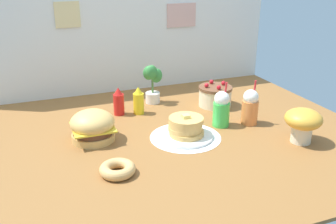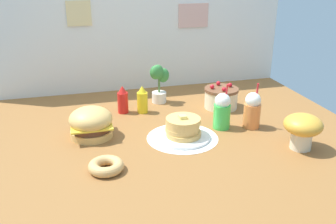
{
  "view_description": "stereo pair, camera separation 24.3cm",
  "coord_description": "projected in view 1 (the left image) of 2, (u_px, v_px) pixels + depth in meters",
  "views": [
    {
      "loc": [
        -0.8,
        -1.95,
        1.01
      ],
      "look_at": [
        0.02,
        0.15,
        0.1
      ],
      "focal_mm": 40.5,
      "sensor_mm": 36.0,
      "label": 1
    },
    {
      "loc": [
        -0.57,
        -2.03,
        1.01
      ],
      "look_at": [
        0.02,
        0.15,
        0.1
      ],
      "focal_mm": 40.5,
      "sensor_mm": 36.0,
      "label": 2
    }
  ],
  "objects": [
    {
      "name": "orange_float_cup",
      "position": [
        250.0,
        107.0,
        2.47
      ],
      "size": [
        0.11,
        0.11,
        0.3
      ],
      "color": "orange",
      "rests_on": "ground_plane"
    },
    {
      "name": "ground_plane",
      "position": [
        174.0,
        137.0,
        2.34
      ],
      "size": [
        2.42,
        1.97,
        0.02
      ],
      "primitive_type": "cube",
      "color": "brown"
    },
    {
      "name": "burger",
      "position": [
        93.0,
        126.0,
        2.25
      ],
      "size": [
        0.26,
        0.26,
        0.19
      ],
      "color": "#DBA859",
      "rests_on": "ground_plane"
    },
    {
      "name": "layer_cake",
      "position": [
        215.0,
        96.0,
        2.79
      ],
      "size": [
        0.25,
        0.25,
        0.18
      ],
      "color": "beige",
      "rests_on": "ground_plane"
    },
    {
      "name": "back_wall",
      "position": [
        128.0,
        31.0,
        3.0
      ],
      "size": [
        2.42,
        0.04,
        0.96
      ],
      "color": "silver",
      "rests_on": "ground_plane"
    },
    {
      "name": "mushroom_stool",
      "position": [
        303.0,
        122.0,
        2.21
      ],
      "size": [
        0.22,
        0.22,
        0.21
      ],
      "color": "beige",
      "rests_on": "ground_plane"
    },
    {
      "name": "doily_mat",
      "position": [
        185.0,
        137.0,
        2.31
      ],
      "size": [
        0.43,
        0.43,
        0.0
      ],
      "primitive_type": "cylinder",
      "color": "white",
      "rests_on": "ground_plane"
    },
    {
      "name": "donut_pink_glaze",
      "position": [
        118.0,
        169.0,
        1.9
      ],
      "size": [
        0.18,
        0.18,
        0.06
      ],
      "color": "tan",
      "rests_on": "ground_plane"
    },
    {
      "name": "mustard_bottle",
      "position": [
        139.0,
        101.0,
        2.64
      ],
      "size": [
        0.08,
        0.08,
        0.2
      ],
      "color": "yellow",
      "rests_on": "ground_plane"
    },
    {
      "name": "cream_soda_cup",
      "position": [
        221.0,
        109.0,
        2.44
      ],
      "size": [
        0.11,
        0.11,
        0.3
      ],
      "color": "green",
      "rests_on": "ground_plane"
    },
    {
      "name": "potted_plant",
      "position": [
        152.0,
        82.0,
        2.82
      ],
      "size": [
        0.14,
        0.12,
        0.3
      ],
      "color": "white",
      "rests_on": "ground_plane"
    },
    {
      "name": "ketchup_bottle",
      "position": [
        119.0,
        102.0,
        2.62
      ],
      "size": [
        0.08,
        0.08,
        0.2
      ],
      "color": "red",
      "rests_on": "ground_plane"
    },
    {
      "name": "pancake_stack",
      "position": [
        186.0,
        128.0,
        2.29
      ],
      "size": [
        0.34,
        0.34,
        0.15
      ],
      "color": "white",
      "rests_on": "doily_mat"
    }
  ]
}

